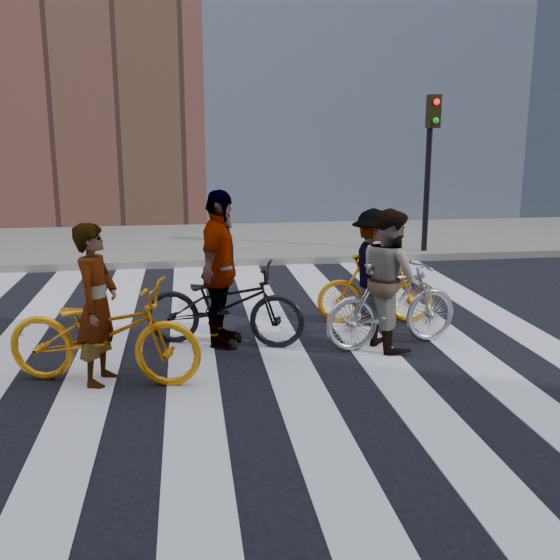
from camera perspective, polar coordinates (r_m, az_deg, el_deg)
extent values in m
plane|color=black|center=(8.12, -3.78, -6.09)|extent=(100.00, 100.00, 0.00)
cube|color=slate|center=(15.38, -6.01, 3.28)|extent=(100.00, 5.00, 0.15)
cube|color=silver|center=(8.39, -22.98, -6.47)|extent=(0.55, 10.00, 0.01)
cube|color=silver|center=(8.17, -15.47, -6.39)|extent=(0.55, 10.00, 0.01)
cube|color=silver|center=(8.10, -7.69, -6.19)|extent=(0.55, 10.00, 0.01)
cube|color=silver|center=(8.18, 0.08, -5.89)|extent=(0.55, 10.00, 0.01)
cube|color=silver|center=(8.40, 7.56, -5.49)|extent=(0.55, 10.00, 0.01)
cube|color=silver|center=(8.75, 14.54, -5.03)|extent=(0.55, 10.00, 0.01)
cube|color=silver|center=(9.23, 20.87, -4.55)|extent=(0.55, 10.00, 0.01)
cylinder|color=black|center=(14.01, 12.70, 8.37)|extent=(0.12, 0.12, 3.20)
cube|color=black|center=(13.83, 13.22, 14.10)|extent=(0.22, 0.28, 0.65)
sphere|color=red|center=(13.70, 13.50, 14.86)|extent=(0.12, 0.12, 0.12)
sphere|color=#0CCC26|center=(13.69, 13.41, 13.35)|extent=(0.12, 0.12, 0.12)
imported|color=#FF9A0E|center=(7.18, -15.11, -4.44)|extent=(2.23, 1.27, 1.11)
imported|color=#A2A5AC|center=(8.19, 9.79, -2.12)|extent=(1.88, 0.89, 1.09)
imported|color=orange|center=(9.17, 8.31, -0.81)|extent=(1.66, 0.66, 0.97)
imported|color=black|center=(8.16, -4.87, -2.13)|extent=(2.13, 1.24, 1.06)
imported|color=slate|center=(7.11, -15.66, -2.09)|extent=(0.57, 0.72, 1.72)
imported|color=slate|center=(8.10, 9.54, 0.07)|extent=(0.82, 0.96, 1.73)
imported|color=slate|center=(9.09, 8.07, 1.12)|extent=(0.72, 1.10, 1.60)
imported|color=slate|center=(8.06, -5.29, 0.93)|extent=(0.78, 1.23, 1.95)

